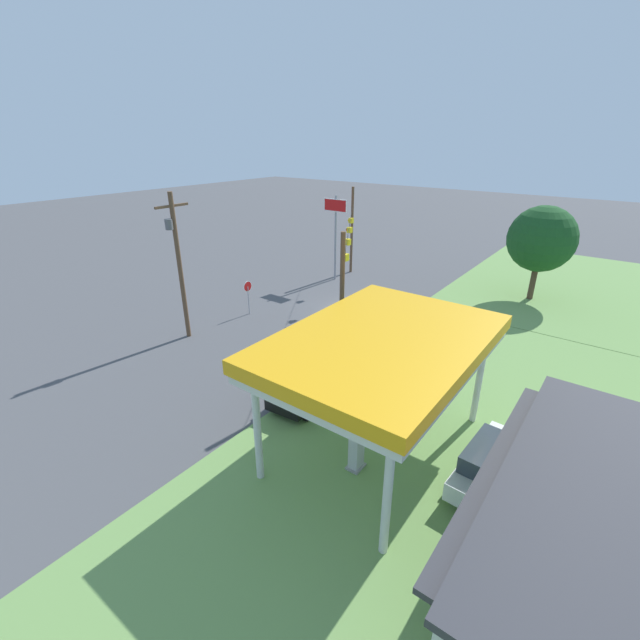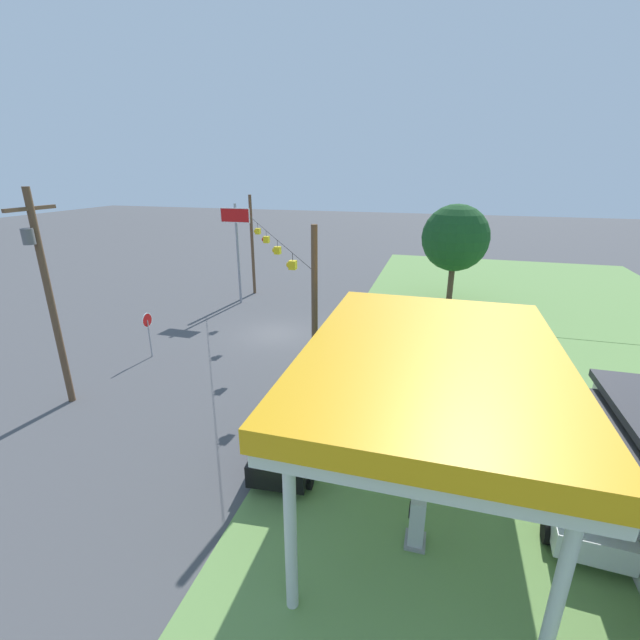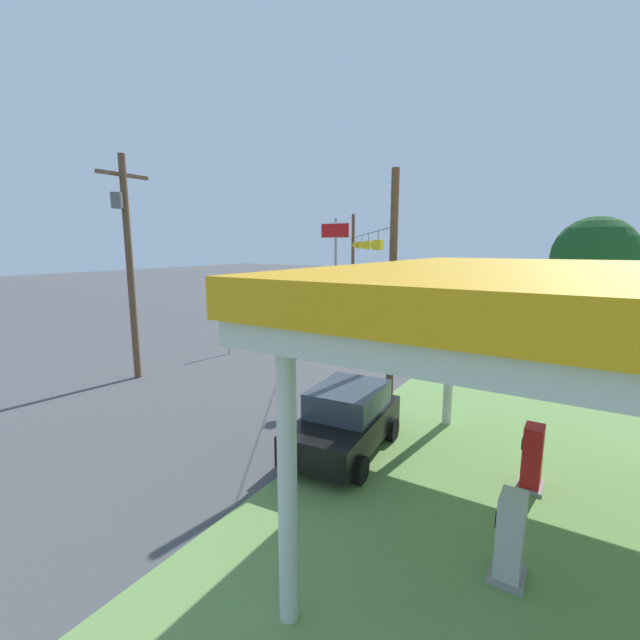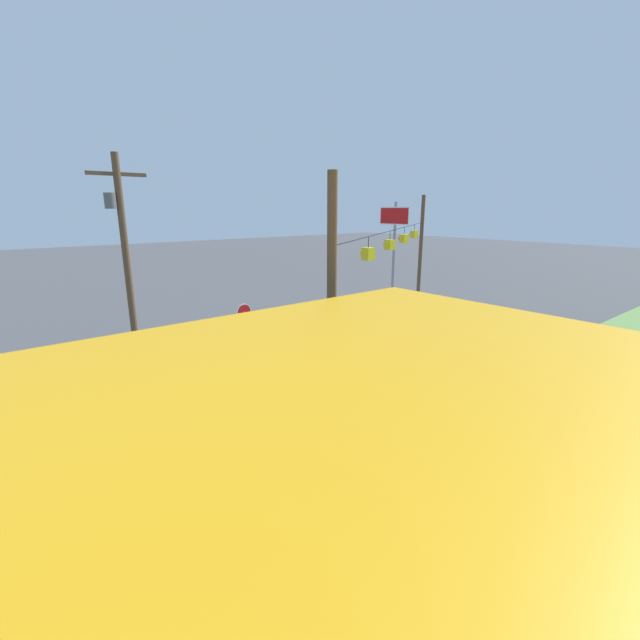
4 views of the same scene
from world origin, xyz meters
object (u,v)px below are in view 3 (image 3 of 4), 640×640
fuel_pump_near (532,459)px  stop_sign_roadside (228,319)px  stop_sign_overhead (335,250)px  fuel_pump_far (510,540)px  tree_west_verge (595,257)px  gas_station_canopy (541,295)px  car_at_pumps_front (346,419)px  utility_pole_main (128,257)px

fuel_pump_near → stop_sign_roadside: bearing=-110.6°
fuel_pump_near → stop_sign_overhead: size_ratio=0.21×
fuel_pump_far → tree_west_verge: 24.59m
stop_sign_overhead → tree_west_verge: size_ratio=1.01×
gas_station_canopy → car_at_pumps_front: gas_station_canopy is taller
car_at_pumps_front → tree_west_verge: (-21.70, 5.44, 3.88)m
car_at_pumps_front → tree_west_verge: tree_west_verge is taller
gas_station_canopy → tree_west_verge: bearing=177.6°
stop_sign_roadside → tree_west_verge: 22.24m
fuel_pump_near → stop_sign_roadside: stop_sign_roadside is taller
gas_station_canopy → fuel_pump_far: gas_station_canopy is taller
fuel_pump_near → car_at_pumps_front: (0.64, -4.47, 0.19)m
stop_sign_roadside → utility_pole_main: 6.03m
car_at_pumps_front → stop_sign_overhead: stop_sign_overhead is taller
fuel_pump_near → gas_station_canopy: bearing=0.1°
fuel_pump_near → car_at_pumps_front: size_ratio=0.36×
gas_station_canopy → fuel_pump_near: gas_station_canopy is taller
car_at_pumps_front → stop_sign_roadside: bearing=-126.4°
stop_sign_overhead → fuel_pump_far: bearing=37.0°
utility_pole_main → stop_sign_overhead: bearing=177.2°
car_at_pumps_front → utility_pole_main: 11.49m
fuel_pump_near → tree_west_verge: 21.47m
gas_station_canopy → stop_sign_roadside: bearing=-115.8°
gas_station_canopy → utility_pole_main: bearing=-97.7°
car_at_pumps_front → stop_sign_roadside: 11.94m
fuel_pump_far → stop_sign_overhead: 24.32m
stop_sign_roadside → utility_pole_main: utility_pole_main is taller
gas_station_canopy → fuel_pump_far: 4.23m
stop_sign_overhead → tree_west_verge: 16.18m
stop_sign_overhead → car_at_pumps_front: bearing=30.9°
tree_west_verge → car_at_pumps_front: bearing=-14.1°
fuel_pump_far → stop_sign_roadside: stop_sign_roadside is taller
car_at_pumps_front → stop_sign_overhead: size_ratio=0.57×
gas_station_canopy → stop_sign_roadside: size_ratio=3.89×
tree_west_verge → gas_station_canopy: bearing=-2.4°
stop_sign_roadside → stop_sign_overhead: size_ratio=0.34×
fuel_pump_near → tree_west_verge: tree_west_verge is taller
tree_west_verge → fuel_pump_far: bearing=-2.3°
gas_station_canopy → fuel_pump_near: size_ratio=6.37×
fuel_pump_far → car_at_pumps_front: 5.14m
fuel_pump_far → stop_sign_roadside: bearing=-120.6°
car_at_pumps_front → utility_pole_main: size_ratio=0.46×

